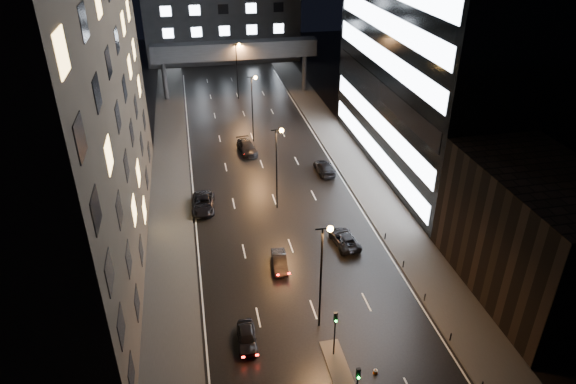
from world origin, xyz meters
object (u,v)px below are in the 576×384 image
at_px(car_away_b, 280,262).
at_px(car_away_c, 203,204).
at_px(car_away_a, 247,337).
at_px(car_toward_a, 344,239).
at_px(car_toward_b, 325,168).
at_px(car_away_d, 247,147).

height_order(car_away_b, car_away_c, car_away_c).
xyz_separation_m(car_away_a, car_toward_a, (12.01, 11.98, 0.01)).
bearing_deg(car_away_b, car_toward_a, 22.73).
bearing_deg(car_away_c, car_toward_b, 25.06).
bearing_deg(car_away_d, car_toward_a, -81.22).
xyz_separation_m(car_away_a, car_toward_b, (14.28, 28.52, 0.08)).
bearing_deg(car_toward_b, car_toward_a, 81.57).
relative_size(car_away_a, car_toward_a, 0.80).
bearing_deg(car_away_d, car_away_c, -122.90).
relative_size(car_away_a, car_toward_b, 0.76).
distance_m(car_away_c, car_toward_b, 17.70).
height_order(car_toward_a, car_toward_b, car_toward_b).
relative_size(car_toward_a, car_toward_b, 0.95).
bearing_deg(car_away_a, car_away_d, 85.12).
height_order(car_away_b, car_toward_b, car_toward_b).
xyz_separation_m(car_away_b, car_away_c, (-6.79, 12.73, 0.11)).
distance_m(car_toward_a, car_toward_b, 16.69).
height_order(car_away_a, car_away_c, car_away_c).
relative_size(car_away_a, car_away_c, 0.70).
xyz_separation_m(car_away_b, car_toward_b, (9.75, 19.01, 0.08)).
bearing_deg(car_away_a, car_away_b, 67.11).
xyz_separation_m(car_away_c, car_toward_a, (14.28, -10.25, -0.10)).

